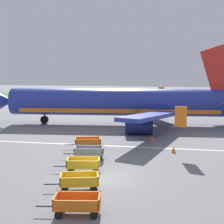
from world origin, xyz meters
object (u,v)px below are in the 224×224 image
airplane (126,103)px  traffic_cone_near_plane (152,138)px  baggage_cart_fourth_in_row (89,152)px  baggage_cart_far_end (88,143)px  baggage_cart_second_in_row (79,181)px  baggage_cart_third_in_row (83,164)px  baggage_cart_nearest (77,204)px  traffic_cone_mid_apron (174,150)px

airplane → traffic_cone_near_plane: bearing=-65.9°
baggage_cart_fourth_in_row → baggage_cart_far_end: size_ratio=1.00×
baggage_cart_second_in_row → baggage_cart_third_in_row: size_ratio=1.00×
baggage_cart_far_end → traffic_cone_near_plane: (6.02, 4.69, -0.31)m
baggage_cart_nearest → traffic_cone_near_plane: baggage_cart_nearest is taller
traffic_cone_mid_apron → airplane: bearing=114.8°
baggage_cart_nearest → baggage_cart_third_in_row: bearing=102.6°
baggage_cart_third_in_row → baggage_cart_second_in_row: bearing=-78.8°
airplane → baggage_cart_nearest: size_ratio=10.40×
baggage_cart_fourth_in_row → traffic_cone_near_plane: baggage_cart_fourth_in_row is taller
airplane → baggage_cart_third_in_row: (-0.29, -21.36, -2.45)m
baggage_cart_third_in_row → baggage_cart_far_end: size_ratio=1.00×
airplane → traffic_cone_near_plane: 10.68m
baggage_cart_nearest → baggage_cart_far_end: bearing=102.2°
baggage_cart_third_in_row → traffic_cone_near_plane: (4.50, 11.94, -0.31)m
baggage_cart_far_end → traffic_cone_near_plane: baggage_cart_far_end is taller
baggage_cart_fourth_in_row → traffic_cone_near_plane: size_ratio=6.10×
baggage_cart_far_end → traffic_cone_mid_apron: bearing=-0.2°
airplane → baggage_cart_nearest: 28.74m
baggage_cart_second_in_row → traffic_cone_mid_apron: bearing=60.8°
baggage_cart_fourth_in_row → baggage_cart_far_end: same height
airplane → baggage_cart_fourth_in_row: airplane is taller
baggage_cart_far_end → traffic_cone_mid_apron: (8.34, -0.03, -0.32)m
baggage_cart_fourth_in_row → traffic_cone_mid_apron: 8.12m
traffic_cone_mid_apron → baggage_cart_third_in_row: bearing=-133.4°
baggage_cart_fourth_in_row → baggage_cart_far_end: (-1.04, 3.59, 0.00)m
airplane → traffic_cone_near_plane: (4.21, -9.42, -2.76)m
traffic_cone_mid_apron → baggage_cart_far_end: bearing=179.8°
airplane → baggage_cart_nearest: bearing=-87.3°
airplane → baggage_cart_second_in_row: airplane is taller
baggage_cart_fourth_in_row → baggage_cart_far_end: 3.74m
traffic_cone_near_plane → baggage_cart_third_in_row: bearing=-110.7°
airplane → baggage_cart_nearest: (1.33, -28.61, -2.45)m
baggage_cart_fourth_in_row → traffic_cone_near_plane: bearing=59.0°
baggage_cart_second_in_row → traffic_cone_near_plane: size_ratio=6.11×
baggage_cart_nearest → baggage_cart_third_in_row: size_ratio=1.00×
baggage_cart_nearest → traffic_cone_mid_apron: size_ratio=6.35×
baggage_cart_second_in_row → baggage_cart_nearest: bearing=-75.9°
airplane → baggage_cart_second_in_row: bearing=-89.0°
airplane → baggage_cart_second_in_row: (0.44, -25.05, -2.45)m
airplane → traffic_cone_mid_apron: 15.82m
traffic_cone_near_plane → baggage_cart_fourth_in_row: bearing=-121.0°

